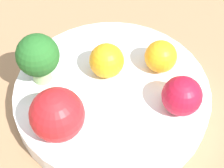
{
  "coord_description": "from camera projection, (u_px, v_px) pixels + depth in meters",
  "views": [
    {
      "loc": [
        -0.23,
        -0.18,
        0.42
      ],
      "look_at": [
        0.0,
        0.0,
        0.06
      ],
      "focal_mm": 60.0,
      "sensor_mm": 36.0,
      "label": 1
    }
  ],
  "objects": [
    {
      "name": "ground_plane",
      "position": [
        112.0,
        111.0,
        0.51
      ],
      "size": [
        6.0,
        6.0,
        0.0
      ],
      "primitive_type": "plane",
      "color": "gray"
    },
    {
      "name": "table_surface",
      "position": [
        112.0,
        106.0,
        0.5
      ],
      "size": [
        1.2,
        1.2,
        0.02
      ],
      "color": "#936D4C",
      "rests_on": "ground_plane"
    },
    {
      "name": "bowl",
      "position": [
        112.0,
        96.0,
        0.48
      ],
      "size": [
        0.25,
        0.25,
        0.03
      ],
      "color": "white",
      "rests_on": "table_surface"
    },
    {
      "name": "broccoli",
      "position": [
        38.0,
        57.0,
        0.45
      ],
      "size": [
        0.05,
        0.05,
        0.07
      ],
      "color": "#99C17A",
      "rests_on": "bowl"
    },
    {
      "name": "apple_red",
      "position": [
        182.0,
        96.0,
        0.43
      ],
      "size": [
        0.05,
        0.05,
        0.05
      ],
      "color": "#B7142D",
      "rests_on": "bowl"
    },
    {
      "name": "apple_green",
      "position": [
        57.0,
        115.0,
        0.41
      ],
      "size": [
        0.06,
        0.06,
        0.06
      ],
      "color": "red",
      "rests_on": "bowl"
    },
    {
      "name": "orange_front",
      "position": [
        161.0,
        56.0,
        0.47
      ],
      "size": [
        0.04,
        0.04,
        0.04
      ],
      "color": "orange",
      "rests_on": "bowl"
    },
    {
      "name": "orange_back",
      "position": [
        107.0,
        61.0,
        0.47
      ],
      "size": [
        0.04,
        0.04,
        0.04
      ],
      "color": "orange",
      "rests_on": "bowl"
    }
  ]
}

